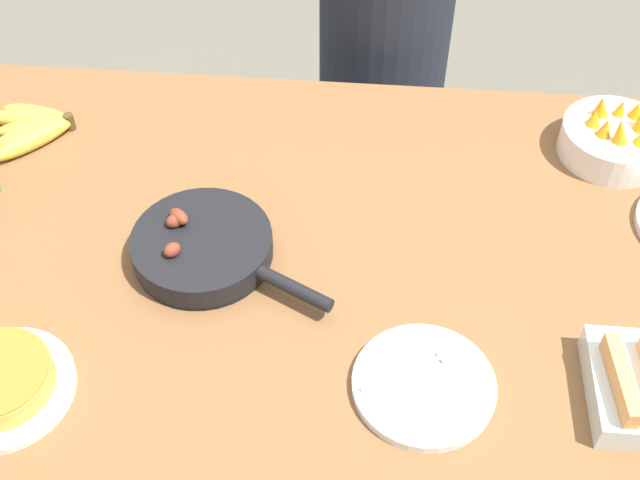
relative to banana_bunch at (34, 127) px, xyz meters
name	(u,v)px	position (x,y,z in m)	size (l,w,h in m)	color
ground_plane	(320,446)	(0.60, -0.27, -0.73)	(14.00, 14.00, 0.00)	#666051
dining_table	(320,282)	(0.60, -0.27, -0.10)	(1.64, 0.99, 0.71)	brown
banana_bunch	(34,127)	(0.00, 0.00, 0.00)	(0.20, 0.19, 0.04)	gold
skillet	(204,248)	(0.41, -0.30, 0.01)	(0.36, 0.25, 0.08)	black
frittata_plate_center	(0,383)	(0.15, -0.59, 0.01)	(0.22, 0.22, 0.06)	silver
empty_plate_near_front	(424,385)	(0.79, -0.53, -0.01)	(0.22, 0.22, 0.02)	silver
fruit_bowl_mango	(614,138)	(1.15, 0.04, 0.02)	(0.21, 0.21, 0.12)	silver
person_figure	(380,107)	(0.69, 0.46, -0.26)	(0.35, 0.35, 1.14)	black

